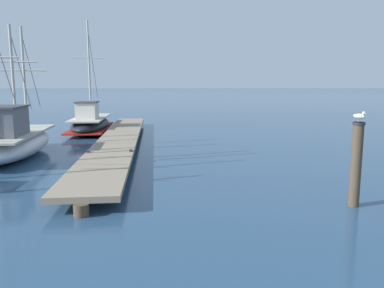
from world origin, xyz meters
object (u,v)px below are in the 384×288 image
Objects in this scene: mooring_piling at (356,163)px; perched_seagull at (359,116)px; fishing_boat_1 at (90,123)px; fishing_boat_0 at (14,140)px.

mooring_piling is 5.96× the size of perched_seagull.
perched_seagull is (10.18, -14.45, 1.66)m from fishing_boat_1.
mooring_piling is (11.25, -6.32, 0.36)m from fishing_boat_0.
fishing_boat_0 is 8.20m from fishing_boat_1.
fishing_boat_0 is 12.99m from perched_seagull.
fishing_boat_1 is at bearing 125.17° from perched_seagull.
fishing_boat_0 is 12.91m from mooring_piling.
fishing_boat_0 is at bearing 150.66° from mooring_piling.
perched_seagull is at bearing -54.83° from fishing_boat_1.
fishing_boat_0 is at bearing -97.47° from fishing_boat_1.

